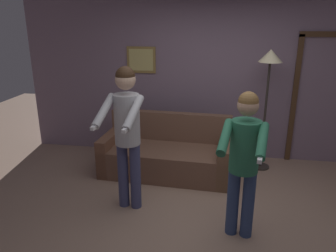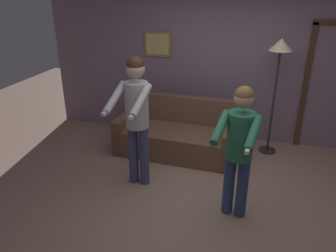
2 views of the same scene
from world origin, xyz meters
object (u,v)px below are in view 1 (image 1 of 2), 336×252
at_px(torchiere_lamp, 269,70).
at_px(person_standing_left, 127,126).
at_px(couch, 166,155).
at_px(person_standing_right, 244,154).

bearing_deg(torchiere_lamp, person_standing_left, -140.36).
height_order(torchiere_lamp, person_standing_left, torchiere_lamp).
distance_m(couch, torchiere_lamp, 1.97).
height_order(couch, person_standing_right, person_standing_right).
distance_m(torchiere_lamp, person_standing_left, 2.32).
xyz_separation_m(torchiere_lamp, person_standing_left, (-1.75, -1.45, -0.47)).
relative_size(couch, person_standing_right, 1.21).
bearing_deg(couch, torchiere_lamp, 15.73).
bearing_deg(person_standing_left, couch, 74.12).
height_order(couch, person_standing_left, person_standing_left).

